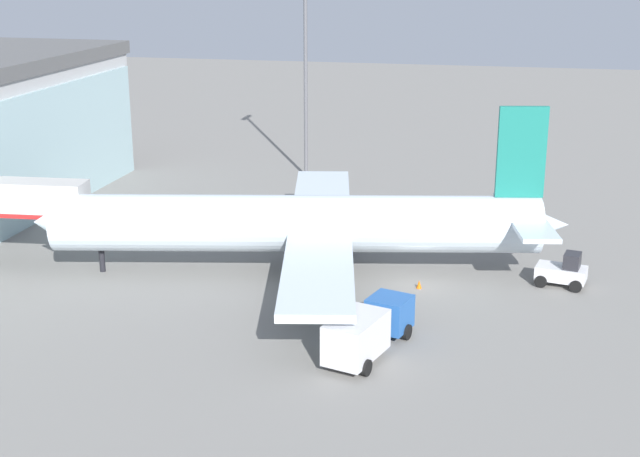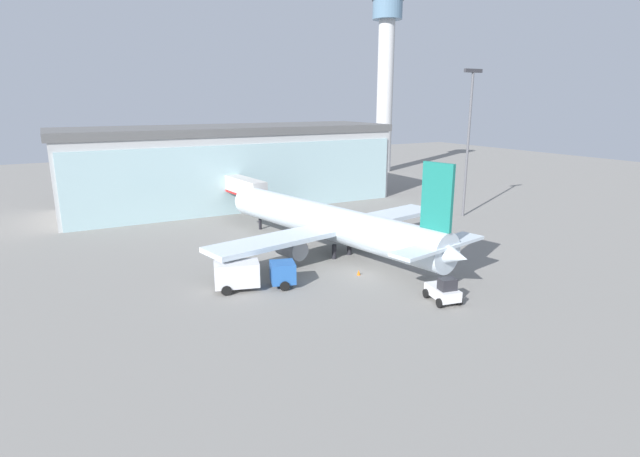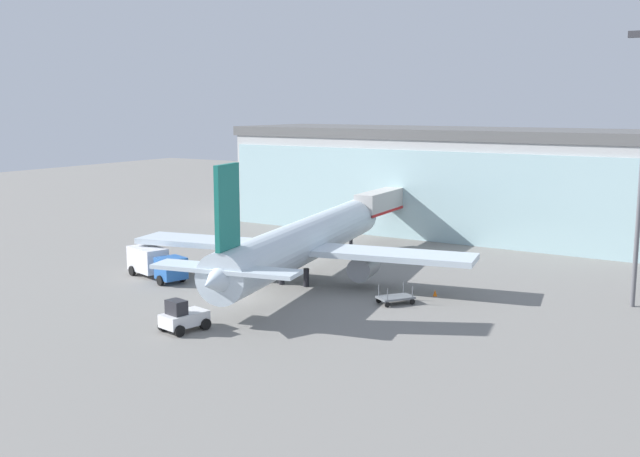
% 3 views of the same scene
% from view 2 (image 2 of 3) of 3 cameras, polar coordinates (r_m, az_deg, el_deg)
% --- Properties ---
extents(ground, '(240.00, 240.00, 0.00)m').
position_cam_2_polar(ground, '(50.72, 5.47, -4.97)').
color(ground, gray).
extents(terminal_building, '(53.89, 17.42, 12.80)m').
position_cam_2_polar(terminal_building, '(84.39, -10.24, 7.13)').
color(terminal_building, '#B4B4B4').
rests_on(terminal_building, ground).
extents(jet_bridge, '(3.19, 12.20, 6.05)m').
position_cam_2_polar(jet_bridge, '(73.42, -9.01, 4.73)').
color(jet_bridge, beige).
rests_on(jet_bridge, ground).
extents(control_tower, '(7.16, 7.16, 39.34)m').
position_cam_2_polar(control_tower, '(123.34, 7.51, 17.36)').
color(control_tower, silver).
rests_on(control_tower, ground).
extents(apron_light_mast, '(3.20, 0.40, 21.08)m').
position_cam_2_polar(apron_light_mast, '(76.10, 16.64, 10.47)').
color(apron_light_mast, '#59595E').
rests_on(apron_light_mast, ground).
extents(airplane, '(31.32, 36.29, 11.54)m').
position_cam_2_polar(airplane, '(55.93, 1.12, 0.65)').
color(airplane, silver).
rests_on(airplane, ground).
extents(catering_truck, '(7.62, 4.24, 2.65)m').
position_cam_2_polar(catering_truck, '(46.05, -7.79, -5.14)').
color(catering_truck, '#2659A5').
rests_on(catering_truck, ground).
extents(baggage_cart, '(2.92, 3.21, 1.50)m').
position_cam_2_polar(baggage_cart, '(60.51, 11.22, -1.47)').
color(baggage_cart, slate).
rests_on(baggage_cart, ground).
extents(pushback_tug, '(2.72, 3.50, 2.30)m').
position_cam_2_polar(pushback_tug, '(44.24, 13.93, -6.96)').
color(pushback_tug, silver).
rests_on(pushback_tug, ground).
extents(safety_cone_nose, '(0.36, 0.36, 0.55)m').
position_cam_2_polar(safety_cone_nose, '(49.68, 4.45, -5.03)').
color(safety_cone_nose, orange).
rests_on(safety_cone_nose, ground).
extents(safety_cone_wingtip, '(0.36, 0.36, 0.55)m').
position_cam_2_polar(safety_cone_wingtip, '(64.51, 10.15, -0.64)').
color(safety_cone_wingtip, orange).
rests_on(safety_cone_wingtip, ground).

